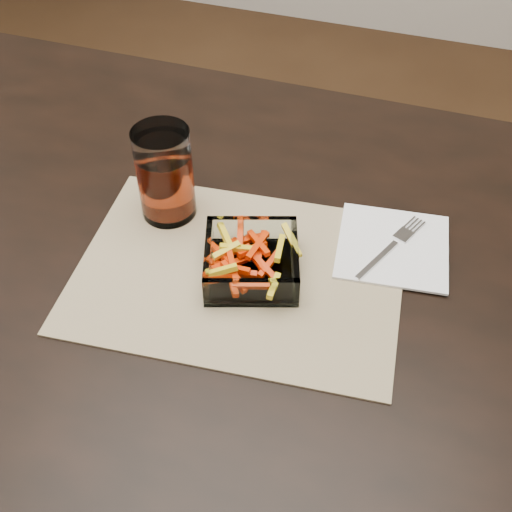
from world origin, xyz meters
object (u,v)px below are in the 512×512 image
(dining_table, at_px, (202,274))
(tumbler, at_px, (165,177))
(fork, at_px, (392,245))
(glass_bowl, at_px, (252,263))

(dining_table, height_order, tumbler, tumbler)
(tumbler, distance_m, fork, 0.34)
(tumbler, bearing_deg, dining_table, -27.33)
(glass_bowl, xyz_separation_m, fork, (0.18, 0.11, -0.01))
(dining_table, height_order, fork, fork)
(tumbler, height_order, fork, tumbler)
(glass_bowl, height_order, fork, glass_bowl)
(tumbler, relative_size, fork, 0.95)
(tumbler, bearing_deg, fork, 4.80)
(glass_bowl, relative_size, tumbler, 1.10)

